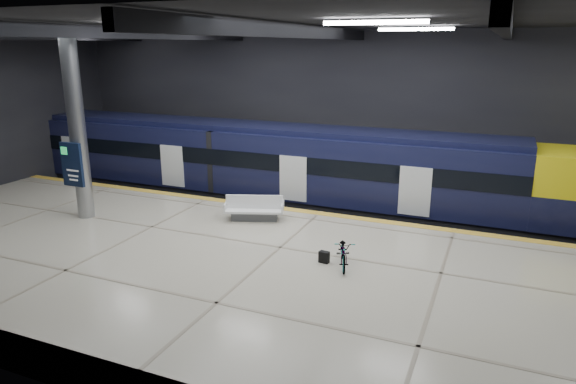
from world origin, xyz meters
The scene contains 10 objects.
ground centered at (0.00, 0.00, 0.00)m, with size 30.00×30.00×0.00m, color black.
room_shell centered at (0.00, 0.00, 5.72)m, with size 30.10×16.10×8.05m.
platform centered at (0.00, -2.50, 0.55)m, with size 30.00×11.00×1.10m, color beige.
safety_strip centered at (0.00, 2.75, 1.11)m, with size 30.00×0.40×0.01m, color gold.
rails centered at (0.00, 5.50, 0.08)m, with size 30.00×1.52×0.16m.
train centered at (-2.85, 5.50, 2.06)m, with size 29.40×2.84×3.79m.
bench centered at (-1.97, 1.11, 1.44)m, with size 2.33×1.57×0.95m.
bicycle centered at (2.28, -1.58, 1.54)m, with size 0.58×1.66×0.87m, color #99999E.
pannier_bag centered at (1.68, -1.58, 1.28)m, with size 0.30×0.18×0.35m, color black.
info_column centered at (-8.00, -1.03, 4.46)m, with size 0.90×0.78×6.90m.
Camera 1 is at (6.17, -15.02, 7.34)m, focal length 32.00 mm.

